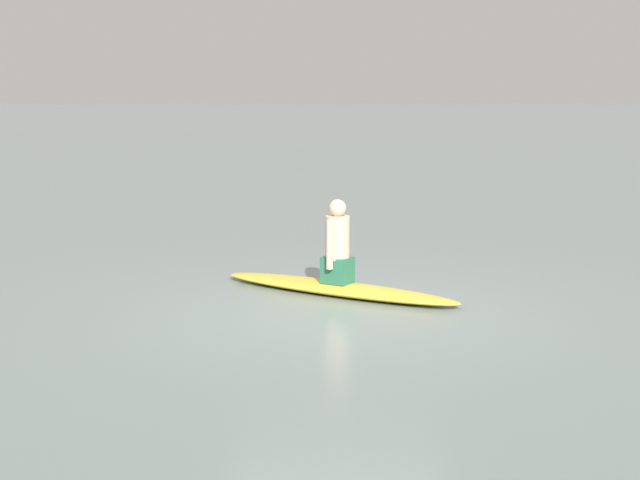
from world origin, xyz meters
TOP-DOWN VIEW (x-y plane):
  - ground_plane at (0.00, 0.00)m, footprint 400.00×400.00m
  - surfboard at (0.03, 0.99)m, footprint 3.03×2.36m
  - person_paddler at (0.03, 0.99)m, footprint 0.43×0.42m

SIDE VIEW (x-z plane):
  - ground_plane at x=0.00m, z-range 0.00..0.00m
  - surfboard at x=0.03m, z-range 0.00..0.13m
  - person_paddler at x=0.03m, z-range 0.08..1.10m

